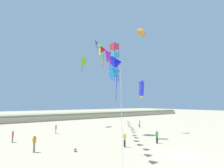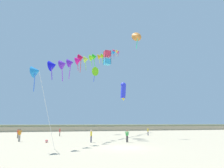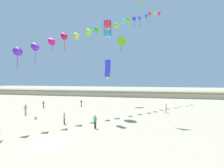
# 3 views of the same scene
# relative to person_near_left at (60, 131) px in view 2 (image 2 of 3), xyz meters

# --- Properties ---
(ground_plane) EXTENTS (240.00, 240.00, 0.00)m
(ground_plane) POSITION_rel_person_near_left_xyz_m (5.67, -20.14, -0.88)
(ground_plane) COLOR tan
(dune_ridge) EXTENTS (120.00, 8.97, 1.94)m
(dune_ridge) POSITION_rel_person_near_left_xyz_m (5.67, 25.43, 0.08)
(dune_ridge) COLOR tan
(dune_ridge) RESTS_ON ground
(person_near_left) EXTENTS (0.27, 0.52, 1.52)m
(person_near_left) POSITION_rel_person_near_left_xyz_m (0.00, 0.00, 0.00)
(person_near_left) COLOR #726656
(person_near_left) RESTS_ON ground
(person_near_right) EXTENTS (0.22, 0.56, 1.60)m
(person_near_right) POSITION_rel_person_near_left_xyz_m (3.47, -13.84, 0.05)
(person_near_right) COLOR #282D4C
(person_near_right) RESTS_ON ground
(person_mid_center) EXTENTS (0.21, 0.53, 1.52)m
(person_mid_center) POSITION_rel_person_near_left_xyz_m (17.03, -2.86, 0.00)
(person_mid_center) COLOR #282D4C
(person_mid_center) RESTS_ON ground
(person_far_left) EXTENTS (0.30, 0.50, 1.49)m
(person_far_left) POSITION_rel_person_near_left_xyz_m (-6.82, -3.28, -0.02)
(person_far_left) COLOR #726656
(person_far_left) RESTS_ON ground
(person_far_right) EXTENTS (0.53, 0.41, 1.70)m
(person_far_right) POSITION_rel_person_near_left_xyz_m (-5.64, -9.88, 0.11)
(person_far_right) COLOR gray
(person_far_right) RESTS_ON ground
(person_far_center) EXTENTS (0.56, 0.22, 1.60)m
(person_far_center) POSITION_rel_person_near_left_xyz_m (8.05, -14.86, 0.04)
(person_far_center) COLOR black
(person_far_center) RESTS_ON ground
(kite_banner_string) EXTENTS (21.00, 36.36, 24.17)m
(kite_banner_string) POSITION_rel_person_near_left_xyz_m (6.74, -3.34, 14.69)
(kite_banner_string) COLOR #1D7FD1
(large_kite_low_lead) EXTENTS (2.37, 1.99, 3.69)m
(large_kite_low_lead) POSITION_rel_person_near_left_xyz_m (7.58, 5.68, 13.78)
(large_kite_low_lead) COLOR #68C917
(large_kite_mid_trail) EXTENTS (1.22, 1.22, 2.56)m
(large_kite_mid_trail) POSITION_rel_person_near_left_xyz_m (7.48, -6.65, 13.23)
(large_kite_mid_trail) COLOR #30A4DD
(large_kite_high_solo) EXTENTS (1.99, 1.19, 3.46)m
(large_kite_high_solo) POSITION_rel_person_near_left_xyz_m (12.75, -8.23, 17.48)
(large_kite_high_solo) COLOR orange
(large_kite_outer_drift) EXTENTS (1.15, 1.09, 2.85)m
(large_kite_outer_drift) POSITION_rel_person_near_left_xyz_m (8.75, -11.61, 6.47)
(large_kite_outer_drift) COLOR #2D39EB
(beach_ball) EXTENTS (0.36, 0.36, 0.36)m
(beach_ball) POSITION_rel_person_near_left_xyz_m (-2.04, -12.19, -0.70)
(beach_ball) COLOR red
(beach_ball) RESTS_ON ground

